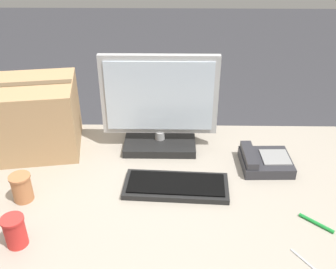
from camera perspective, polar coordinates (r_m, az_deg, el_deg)
name	(u,v)px	position (r m, az deg, el deg)	size (l,w,h in m)	color
office_desk	(159,245)	(1.81, -1.33, -15.76)	(1.80, 0.90, 0.72)	#A89E8E
monitor	(161,110)	(1.70, -1.06, 3.56)	(0.50, 0.22, 0.43)	black
keyboard	(176,186)	(1.53, 1.18, -7.44)	(0.41, 0.19, 0.03)	black
desk_phone	(264,161)	(1.68, 13.77, -3.77)	(0.21, 0.19, 0.07)	#2D2D33
paper_cup_left	(22,188)	(1.55, -20.46, -7.24)	(0.08, 0.08, 0.11)	#BC7547
paper_cup_right	(15,231)	(1.37, -21.33, -12.95)	(0.07, 0.07, 0.11)	red
spoon	(314,269)	(1.33, 20.46, -17.83)	(0.09, 0.12, 0.00)	#B2B2B7
cardboard_box	(33,117)	(1.80, -19.05, 2.47)	(0.42, 0.38, 0.31)	tan
pen_marker	(316,223)	(1.47, 20.71, -11.93)	(0.10, 0.09, 0.01)	#198C33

